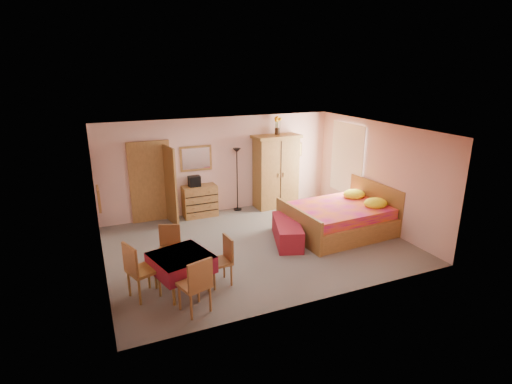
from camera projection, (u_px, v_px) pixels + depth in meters
name	position (u px, v px, depth m)	size (l,w,h in m)	color
floor	(257.00, 244.00, 9.06)	(6.50, 6.50, 0.00)	slate
ceiling	(257.00, 130.00, 8.29)	(6.50, 6.50, 0.00)	brown
wall_back	(221.00, 165.00, 10.86)	(6.50, 0.10, 2.60)	#D1A397
wall_front	(319.00, 231.00, 6.49)	(6.50, 0.10, 2.60)	#D1A397
wall_left	(98.00, 210.00, 7.44)	(0.10, 5.00, 2.60)	#D1A397
wall_right	(377.00, 175.00, 9.91)	(0.10, 5.00, 2.60)	#D1A397
doorway	(151.00, 183.00, 10.20)	(1.06, 0.12, 2.15)	#9E6B35
window	(347.00, 159.00, 10.90)	(0.08, 1.40, 1.95)	white
picture_left	(99.00, 199.00, 6.81)	(0.04, 0.32, 0.42)	orange
picture_back	(297.00, 149.00, 11.65)	(0.30, 0.04, 0.40)	#D8BF59
chest_of_drawers	(200.00, 201.00, 10.67)	(0.90, 0.45, 0.85)	olive
wall_mirror	(196.00, 158.00, 10.52)	(0.85, 0.04, 0.67)	silver
stereo	(194.00, 181.00, 10.47)	(0.30, 0.22, 0.28)	black
floor_lamp	(237.00, 180.00, 11.01)	(0.22, 0.22, 1.76)	black
wardrobe	(276.00, 171.00, 11.28)	(1.32, 0.68, 2.07)	olive
sunflower_vase	(278.00, 125.00, 10.98)	(0.20, 0.20, 0.50)	yellow
bed	(338.00, 211.00, 9.57)	(2.41, 1.89, 1.11)	#C1127D
bench	(287.00, 232.00, 9.15)	(0.54, 1.46, 0.49)	maroon
dining_table	(182.00, 272.00, 7.11)	(0.95, 0.95, 0.70)	maroon
chair_south	(194.00, 284.00, 6.46)	(0.45, 0.45, 0.98)	#9C6535
chair_north	(169.00, 250.00, 7.74)	(0.42, 0.42, 0.92)	brown
chair_west	(143.00, 270.00, 6.87)	(0.47, 0.47, 1.04)	#A67838
chair_east	(219.00, 261.00, 7.29)	(0.41, 0.41, 0.91)	brown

